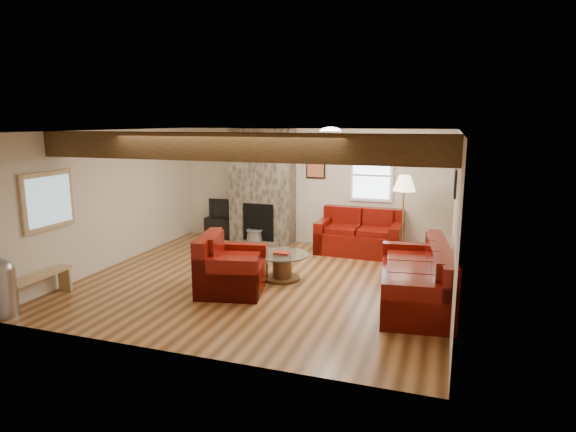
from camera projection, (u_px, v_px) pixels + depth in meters
name	position (u px, v px, depth m)	size (l,w,h in m)	color
room	(263.00, 208.00, 7.91)	(8.00, 8.00, 8.00)	brown
oak_beam	(229.00, 147.00, 6.54)	(6.00, 0.36, 0.38)	#311C0E
chimney_breast	(262.00, 188.00, 10.54)	(1.40, 0.67, 2.50)	#363129
back_window	(372.00, 175.00, 9.95)	(0.90, 0.08, 1.10)	silver
hatch_window	(48.00, 201.00, 7.40)	(0.08, 1.00, 0.90)	tan
ceiling_dome	(330.00, 134.00, 8.23)	(0.40, 0.40, 0.18)	silver
artwork_back	(316.00, 166.00, 10.29)	(0.42, 0.06, 0.52)	black
artwork_right	(455.00, 183.00, 7.17)	(0.06, 0.55, 0.42)	black
sofa_three	(415.00, 274.00, 7.07)	(2.28, 0.95, 0.88)	#4A0805
loveseat	(359.00, 232.00, 9.76)	(1.67, 0.96, 0.89)	#4A0805
armchair_red	(232.00, 263.00, 7.58)	(1.11, 0.97, 0.90)	#4A0805
coffee_table	(282.00, 267.00, 8.17)	(0.92, 0.92, 0.48)	#4A2E17
tv_cabinet	(227.00, 228.00, 11.05)	(0.96, 0.38, 0.48)	black
television	(226.00, 208.00, 10.96)	(0.77, 0.10, 0.44)	black
floor_lamp	(404.00, 188.00, 9.09)	(0.42, 0.42, 1.65)	tan
pine_bench	(40.00, 288.00, 7.18)	(0.25, 1.09, 0.41)	tan
pedal_bin	(4.00, 288.00, 6.58)	(0.33, 0.33, 0.82)	#A1A1A6
coal_bucket	(254.00, 237.00, 10.44)	(0.37, 0.37, 0.35)	gray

